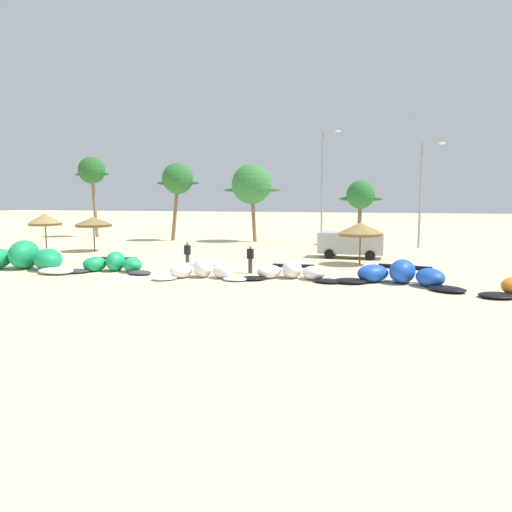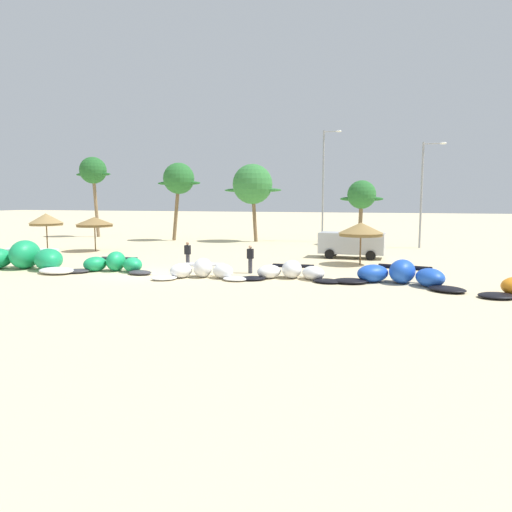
# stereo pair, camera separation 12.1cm
# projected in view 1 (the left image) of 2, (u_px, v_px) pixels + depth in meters

# --- Properties ---
(ground_plane) EXTENTS (260.00, 260.00, 0.00)m
(ground_plane) POSITION_uv_depth(u_px,v_px,m) (142.00, 274.00, 27.06)
(ground_plane) COLOR beige
(kite_far_left) EXTENTS (8.31, 4.61, 1.75)m
(kite_far_left) POSITION_uv_depth(u_px,v_px,m) (20.00, 259.00, 28.47)
(kite_far_left) COLOR white
(kite_far_left) RESTS_ON ground
(kite_left) EXTENTS (5.46, 2.92, 1.17)m
(kite_left) POSITION_uv_depth(u_px,v_px,m) (114.00, 264.00, 27.73)
(kite_left) COLOR #333338
(kite_left) RESTS_ON ground
(kite_left_of_center) EXTENTS (5.22, 3.06, 1.05)m
(kite_left_of_center) POSITION_uv_depth(u_px,v_px,m) (202.00, 271.00, 25.54)
(kite_left_of_center) COLOR white
(kite_left_of_center) RESTS_ON ground
(kite_center) EXTENTS (5.62, 2.80, 0.97)m
(kite_center) POSITION_uv_depth(u_px,v_px,m) (291.00, 272.00, 25.26)
(kite_center) COLOR black
(kite_center) RESTS_ON ground
(kite_right_of_center) EXTENTS (6.53, 3.73, 1.21)m
(kite_right_of_center) POSITION_uv_depth(u_px,v_px,m) (401.00, 275.00, 23.68)
(kite_right_of_center) COLOR black
(kite_right_of_center) RESTS_ON ground
(beach_umbrella_near_van) EXTENTS (2.68, 2.68, 3.10)m
(beach_umbrella_near_van) POSITION_uv_depth(u_px,v_px,m) (45.00, 219.00, 38.33)
(beach_umbrella_near_van) COLOR brown
(beach_umbrella_near_van) RESTS_ON ground
(beach_umbrella_middle) EXTENTS (2.99, 2.99, 2.80)m
(beach_umbrella_middle) POSITION_uv_depth(u_px,v_px,m) (94.00, 222.00, 38.46)
(beach_umbrella_middle) COLOR brown
(beach_umbrella_middle) RESTS_ON ground
(beach_umbrella_near_palms) EXTENTS (2.90, 2.90, 2.75)m
(beach_umbrella_near_palms) POSITION_uv_depth(u_px,v_px,m) (361.00, 229.00, 30.56)
(beach_umbrella_near_palms) COLOR brown
(beach_umbrella_near_palms) RESTS_ON ground
(parked_van) EXTENTS (4.67, 2.34, 1.84)m
(parked_van) POSITION_uv_depth(u_px,v_px,m) (350.00, 243.00, 34.26)
(parked_van) COLOR #B2B7BC
(parked_van) RESTS_ON ground
(person_near_kites) EXTENTS (0.36, 0.24, 1.62)m
(person_near_kites) POSITION_uv_depth(u_px,v_px,m) (250.00, 259.00, 27.14)
(person_near_kites) COLOR #383842
(person_near_kites) RESTS_ON ground
(person_by_umbrellas) EXTENTS (0.36, 0.24, 1.62)m
(person_by_umbrellas) POSITION_uv_depth(u_px,v_px,m) (187.00, 255.00, 29.19)
(person_by_umbrellas) COLOR #383842
(person_by_umbrellas) RESTS_ON ground
(palm_leftmost) EXTENTS (4.46, 2.97, 8.93)m
(palm_leftmost) POSITION_uv_depth(u_px,v_px,m) (92.00, 172.00, 52.80)
(palm_leftmost) COLOR #7F6647
(palm_leftmost) RESTS_ON ground
(palm_left) EXTENTS (4.75, 3.17, 7.92)m
(palm_left) POSITION_uv_depth(u_px,v_px,m) (178.00, 179.00, 48.11)
(palm_left) COLOR brown
(palm_left) RESTS_ON ground
(palm_left_of_gap) EXTENTS (5.95, 3.97, 7.72)m
(palm_left_of_gap) POSITION_uv_depth(u_px,v_px,m) (252.00, 185.00, 47.05)
(palm_left_of_gap) COLOR brown
(palm_left_of_gap) RESTS_ON ground
(palm_center_left) EXTENTS (3.94, 2.63, 5.97)m
(palm_center_left) POSITION_uv_depth(u_px,v_px,m) (361.00, 196.00, 43.66)
(palm_center_left) COLOR brown
(palm_center_left) RESTS_ON ground
(lamppost_west) EXTENTS (1.83, 0.24, 10.99)m
(lamppost_west) POSITION_uv_depth(u_px,v_px,m) (323.00, 181.00, 47.18)
(lamppost_west) COLOR gray
(lamppost_west) RESTS_ON ground
(lamppost_west_center) EXTENTS (1.94, 0.24, 9.06)m
(lamppost_west_center) POSITION_uv_depth(u_px,v_px,m) (423.00, 189.00, 40.72)
(lamppost_west_center) COLOR gray
(lamppost_west_center) RESTS_ON ground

